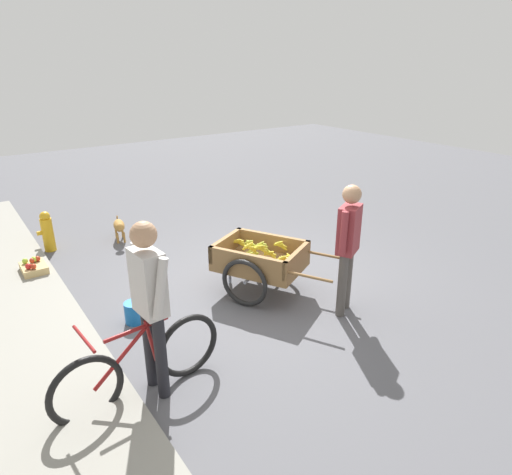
% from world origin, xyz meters
% --- Properties ---
extents(ground_plane, '(24.00, 24.00, 0.00)m').
position_xyz_m(ground_plane, '(0.00, 0.00, 0.00)').
color(ground_plane, '#56565B').
extents(fruit_cart, '(1.81, 1.44, 0.74)m').
position_xyz_m(fruit_cart, '(-0.15, -0.01, 0.44)').
color(fruit_cart, olive).
rests_on(fruit_cart, ground).
extents(vendor_person, '(0.33, 0.51, 1.62)m').
position_xyz_m(vendor_person, '(-1.16, -0.54, 0.97)').
color(vendor_person, '#4C4742').
rests_on(vendor_person, ground).
extents(bicycle, '(0.46, 1.66, 0.85)m').
position_xyz_m(bicycle, '(-1.17, 2.07, 0.35)').
color(bicycle, black).
rests_on(bicycle, ground).
extents(cyclist_person, '(0.52, 0.23, 1.69)m').
position_xyz_m(cyclist_person, '(-1.16, 1.92, 1.02)').
color(cyclist_person, black).
rests_on(cyclist_person, ground).
extents(dog, '(0.66, 0.28, 0.40)m').
position_xyz_m(dog, '(2.70, 0.90, 0.27)').
color(dog, '#AD7A38').
rests_on(dog, ground).
extents(fire_hydrant, '(0.25, 0.25, 0.67)m').
position_xyz_m(fire_hydrant, '(2.97, 1.99, 0.33)').
color(fire_hydrant, gold).
rests_on(fire_hydrant, ground).
extents(plastic_bucket, '(0.23, 0.23, 0.26)m').
position_xyz_m(plastic_bucket, '(0.10, 1.66, 0.13)').
color(plastic_bucket, '#1966B2').
rests_on(plastic_bucket, ground).
extents(apple_crate, '(0.44, 0.32, 0.30)m').
position_xyz_m(apple_crate, '(2.01, 2.40, 0.12)').
color(apple_crate, tan).
rests_on(apple_crate, ground).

